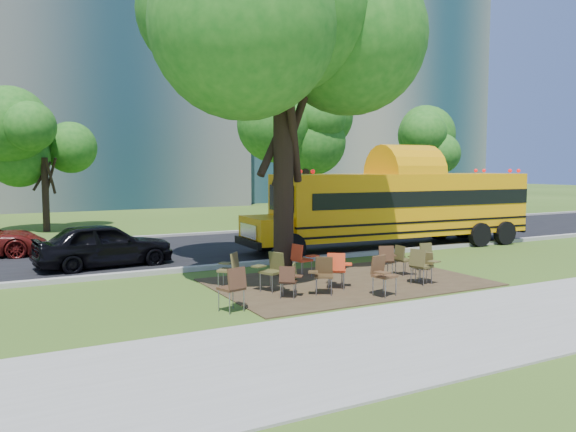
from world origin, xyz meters
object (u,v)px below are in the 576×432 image
chair_6 (424,264)px  chair_9 (272,268)px  chair_8 (230,266)px  chair_3 (323,272)px  main_tree (283,55)px  chair_0 (234,284)px  black_car (104,245)px  chair_1 (289,279)px  school_bus (402,205)px  chair_13 (424,253)px  chair_7 (421,263)px  chair_4 (337,267)px  chair_2 (290,275)px  chair_12 (404,257)px  chair_14 (386,258)px  chair_5 (382,272)px  chair_11 (338,267)px  chair_10 (301,257)px

chair_6 → chair_9: size_ratio=0.83×
chair_8 → chair_9: (0.78, -0.78, 0.03)m
chair_3 → chair_9: chair_9 is taller
main_tree → chair_0: bearing=-132.0°
chair_3 → black_car: 7.41m
chair_1 → black_car: bearing=153.5°
chair_1 → school_bus: bearing=73.0°
chair_3 → chair_1: bearing=33.5°
chair_0 → chair_3: 2.52m
chair_9 → chair_13: (5.16, 0.38, -0.08)m
chair_7 → black_car: size_ratio=0.24×
main_tree → chair_4: 6.00m
chair_2 → chair_13: size_ratio=0.91×
chair_2 → chair_6: chair_6 is taller
chair_7 → chair_13: 2.09m
chair_12 → chair_14: 0.64m
chair_8 → chair_1: bearing=-113.0°
chair_0 → chair_4: 3.16m
chair_6 → chair_7: chair_7 is taller
chair_2 → chair_6: 3.83m
chair_4 → chair_13: size_ratio=1.12×
chair_2 → chair_1: bearing=-177.1°
chair_5 → chair_13: chair_5 is taller
black_car → chair_7: bearing=-140.0°
chair_4 → chair_1: bearing=-133.9°
chair_11 → chair_12: (2.45, 0.41, 0.02)m
chair_12 → chair_3: bearing=-73.7°
chair_10 → chair_14: 2.31m
chair_7 → chair_2: bearing=-115.7°
chair_6 → chair_7: (-0.32, -0.27, 0.09)m
chair_5 → school_bus: bearing=-144.4°
chair_11 → chair_13: (3.47, 0.72, 0.01)m
school_bus → chair_11: school_bus is taller
chair_9 → chair_8: bearing=22.0°
school_bus → chair_3: (-6.82, -5.44, -1.06)m
chair_3 → chair_5: (1.14, -0.80, 0.04)m
chair_0 → chair_6: bearing=-10.4°
chair_4 → chair_12: chair_4 is taller
chair_3 → chair_4: (0.60, 0.28, 0.03)m
chair_9 → chair_13: bearing=-108.9°
chair_13 → chair_9: bearing=-167.2°
chair_9 → chair_14: (3.50, 0.06, -0.03)m
chair_4 → chair_2: bearing=-148.4°
chair_0 → chair_10: 3.97m
school_bus → chair_3: 8.79m
chair_13 → chair_10: bearing=175.9°
chair_10 → chair_4: bearing=-10.7°
chair_12 → black_car: size_ratio=0.21×
chair_3 → chair_6: bearing=-147.6°
chair_11 → black_car: size_ratio=0.21×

